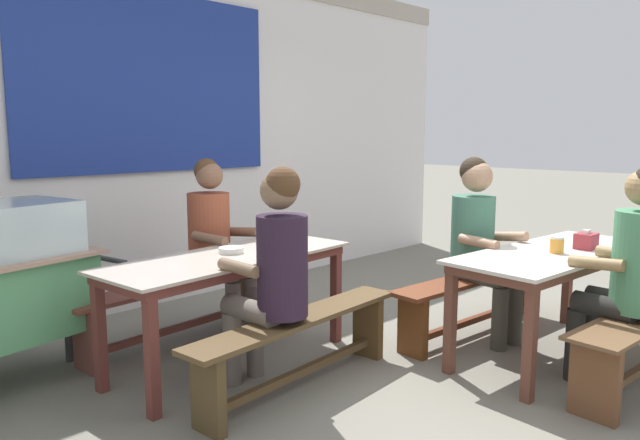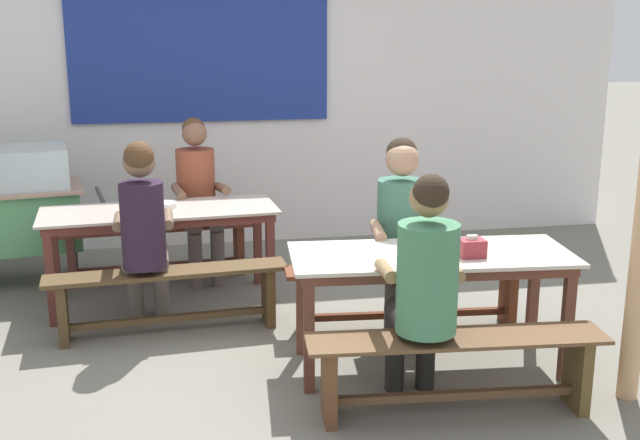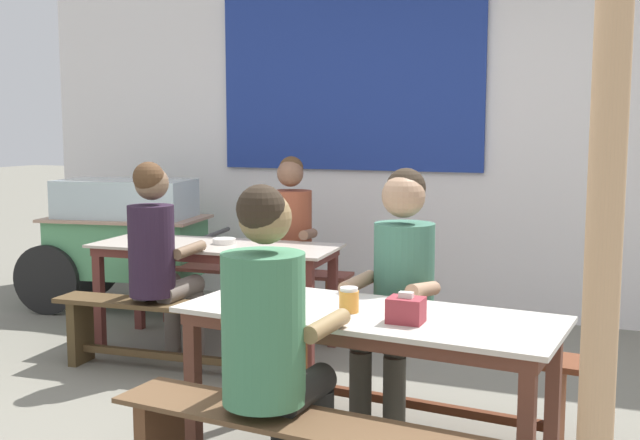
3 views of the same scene
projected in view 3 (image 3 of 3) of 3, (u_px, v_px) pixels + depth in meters
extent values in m
plane|color=slate|center=(260.00, 418.00, 4.06)|extent=(40.00, 40.00, 0.00)
cube|color=white|center=(407.00, 139.00, 6.36)|extent=(7.04, 0.12, 2.85)
cube|color=navy|center=(348.00, 81.00, 6.40)|extent=(2.30, 0.03, 1.48)
cube|color=#BAAC9D|center=(215.00, 246.00, 5.29)|extent=(1.74, 0.76, 0.02)
cube|color=brown|center=(215.00, 251.00, 5.29)|extent=(1.65, 0.70, 0.06)
cube|color=brown|center=(333.00, 301.00, 5.34)|extent=(0.06, 0.06, 0.65)
cube|color=brown|center=(309.00, 319.00, 4.85)|extent=(0.06, 0.06, 0.65)
cube|color=brown|center=(139.00, 287.00, 5.81)|extent=(0.06, 0.06, 0.65)
cube|color=brown|center=(99.00, 302.00, 5.33)|extent=(0.06, 0.06, 0.65)
cube|color=beige|center=(368.00, 314.00, 3.38)|extent=(1.71, 0.79, 0.02)
cube|color=brown|center=(368.00, 323.00, 3.38)|extent=(1.63, 0.72, 0.06)
cube|color=brown|center=(552.00, 408.00, 3.32)|extent=(0.06, 0.06, 0.64)
cube|color=brown|center=(255.00, 360.00, 4.00)|extent=(0.06, 0.06, 0.64)
cube|color=brown|center=(193.00, 392.00, 3.52)|extent=(0.06, 0.06, 0.64)
cube|color=brown|center=(250.00, 271.00, 5.89)|extent=(1.60, 0.40, 0.03)
cube|color=brown|center=(334.00, 305.00, 5.71)|extent=(0.08, 0.24, 0.42)
cube|color=brown|center=(173.00, 293.00, 6.12)|extent=(0.08, 0.24, 0.42)
cube|color=brown|center=(251.00, 312.00, 5.93)|extent=(1.30, 0.14, 0.04)
cube|color=#503B22|center=(173.00, 306.00, 4.75)|extent=(1.62, 0.37, 0.03)
cube|color=#543A1E|center=(276.00, 350.00, 4.57)|extent=(0.08, 0.21, 0.41)
cube|color=#4A3920|center=(81.00, 331.00, 4.99)|extent=(0.08, 0.21, 0.41)
cube|color=#503B22|center=(174.00, 357.00, 4.79)|extent=(1.32, 0.14, 0.04)
cube|color=brown|center=(415.00, 343.00, 3.94)|extent=(1.68, 0.39, 0.03)
cube|color=brown|center=(555.00, 407.00, 3.65)|extent=(0.08, 0.23, 0.41)
cube|color=brown|center=(294.00, 365.00, 4.29)|extent=(0.08, 0.23, 0.41)
cube|color=brown|center=(414.00, 404.00, 3.98)|extent=(1.38, 0.15, 0.04)
cube|color=brown|center=(304.00, 422.00, 2.88)|extent=(1.62, 0.43, 0.02)
cube|color=#57A169|center=(127.00, 248.00, 6.43)|extent=(1.30, 0.82, 0.47)
cube|color=silver|center=(126.00, 200.00, 6.38)|extent=(1.17, 0.74, 0.34)
cube|color=tan|center=(126.00, 218.00, 6.40)|extent=(1.39, 0.91, 0.02)
cylinder|color=black|center=(88.00, 265.00, 6.91)|extent=(0.57, 0.15, 0.57)
cylinder|color=black|center=(46.00, 280.00, 6.25)|extent=(0.57, 0.15, 0.57)
cylinder|color=#333333|center=(189.00, 295.00, 6.36)|extent=(0.05, 0.05, 0.29)
cylinder|color=#3F3F3F|center=(215.00, 234.00, 6.25)|extent=(0.14, 0.61, 0.04)
cylinder|color=#6B6057|center=(196.00, 324.00, 5.11)|extent=(0.11, 0.11, 0.44)
cylinder|color=#6B6057|center=(173.00, 322.00, 5.18)|extent=(0.11, 0.11, 0.44)
cylinder|color=#6B6057|center=(181.00, 289.00, 4.92)|extent=(0.13, 0.39, 0.13)
cylinder|color=#6B6057|center=(157.00, 287.00, 4.98)|extent=(0.13, 0.39, 0.13)
cylinder|color=#291A2C|center=(152.00, 251.00, 4.75)|extent=(0.29, 0.29, 0.57)
sphere|color=brown|center=(152.00, 183.00, 4.72)|extent=(0.21, 0.21, 0.21)
sphere|color=#4C331E|center=(149.00, 177.00, 4.69)|extent=(0.19, 0.19, 0.19)
cylinder|color=brown|center=(190.00, 250.00, 4.86)|extent=(0.07, 0.30, 0.08)
cylinder|color=brown|center=(146.00, 247.00, 4.98)|extent=(0.07, 0.30, 0.07)
cylinder|color=#403E34|center=(360.00, 396.00, 3.77)|extent=(0.11, 0.11, 0.44)
cylinder|color=#403E34|center=(394.00, 402.00, 3.68)|extent=(0.11, 0.11, 0.44)
cylinder|color=#403E34|center=(374.00, 334.00, 3.87)|extent=(0.17, 0.36, 0.13)
cylinder|color=#403E34|center=(408.00, 339.00, 3.78)|extent=(0.17, 0.36, 0.13)
cylinder|color=#3D705B|center=(404.00, 277.00, 3.93)|extent=(0.31, 0.31, 0.56)
sphere|color=tan|center=(403.00, 196.00, 3.86)|extent=(0.22, 0.22, 0.22)
sphere|color=#2D2319|center=(406.00, 188.00, 3.88)|extent=(0.20, 0.20, 0.20)
cylinder|color=tan|center=(358.00, 283.00, 3.86)|extent=(0.10, 0.31, 0.08)
cylinder|color=tan|center=(423.00, 290.00, 3.69)|extent=(0.10, 0.31, 0.11)
cylinder|color=black|center=(283.00, 434.00, 3.30)|extent=(0.11, 0.11, 0.44)
cylinder|color=black|center=(304.00, 390.00, 3.05)|extent=(0.15, 0.35, 0.13)
cylinder|color=black|center=(264.00, 384.00, 3.12)|extent=(0.15, 0.35, 0.13)
cylinder|color=#448059|center=(263.00, 328.00, 2.91)|extent=(0.32, 0.32, 0.58)
sphere|color=olive|center=(265.00, 218.00, 2.88)|extent=(0.20, 0.20, 0.20)
sphere|color=#2D2319|center=(261.00, 209.00, 2.85)|extent=(0.19, 0.19, 0.19)
cylinder|color=olive|center=(327.00, 326.00, 2.99)|extent=(0.09, 0.30, 0.07)
cylinder|color=olive|center=(248.00, 315.00, 3.15)|extent=(0.09, 0.31, 0.09)
cylinder|color=#695C58|center=(268.00, 309.00, 5.53)|extent=(0.11, 0.11, 0.44)
cylinder|color=#695C58|center=(293.00, 311.00, 5.49)|extent=(0.11, 0.11, 0.44)
cylinder|color=#695C58|center=(274.00, 268.00, 5.65)|extent=(0.19, 0.36, 0.13)
cylinder|color=#695C58|center=(298.00, 269.00, 5.61)|extent=(0.19, 0.36, 0.13)
cylinder|color=brown|center=(291.00, 229.00, 5.75)|extent=(0.31, 0.31, 0.57)
sphere|color=brown|center=(290.00, 173.00, 5.68)|extent=(0.20, 0.20, 0.20)
sphere|color=#4C331E|center=(291.00, 168.00, 5.70)|extent=(0.18, 0.18, 0.18)
cylinder|color=brown|center=(262.00, 233.00, 5.61)|extent=(0.12, 0.31, 0.09)
cylinder|color=brown|center=(308.00, 234.00, 5.53)|extent=(0.12, 0.31, 0.09)
cube|color=#982F38|center=(406.00, 310.00, 3.18)|extent=(0.15, 0.12, 0.10)
cube|color=white|center=(406.00, 295.00, 3.17)|extent=(0.06, 0.04, 0.02)
cylinder|color=orange|center=(349.00, 302.00, 3.36)|extent=(0.09, 0.09, 0.09)
cylinder|color=white|center=(349.00, 289.00, 3.35)|extent=(0.08, 0.08, 0.02)
cylinder|color=silver|center=(224.00, 241.00, 5.30)|extent=(0.16, 0.16, 0.04)
cylinder|color=tan|center=(604.00, 237.00, 2.40)|extent=(0.11, 0.11, 2.38)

